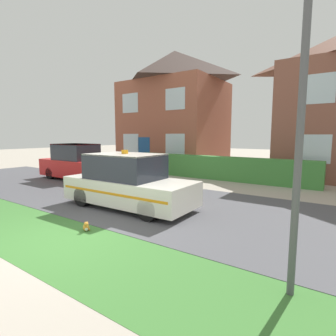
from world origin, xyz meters
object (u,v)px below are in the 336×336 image
object	(u,v)px
police_car	(128,182)
neighbour_car_near	(78,164)
street_lamp	(303,81)
house_left	(174,108)
cat	(86,227)

from	to	relation	value
police_car	neighbour_car_near	world-z (taller)	neighbour_car_near
police_car	street_lamp	xyz separation A→B (m)	(5.00, -2.06, 2.13)
police_car	house_left	distance (m)	12.26
police_car	neighbour_car_near	distance (m)	6.01
police_car	house_left	xyz separation A→B (m)	(-5.16, 10.58, 3.42)
cat	neighbour_car_near	xyz separation A→B (m)	(-6.17, 4.41, 0.72)
neighbour_car_near	street_lamp	xyz separation A→B (m)	(10.55, -4.37, 2.09)
neighbour_car_near	house_left	distance (m)	8.94
house_left	street_lamp	distance (m)	16.27
cat	neighbour_car_near	distance (m)	7.62
house_left	neighbour_car_near	bearing A→B (deg)	-92.68
street_lamp	cat	bearing A→B (deg)	-179.48
police_car	neighbour_car_near	bearing A→B (deg)	156.64
police_car	house_left	bearing A→B (deg)	115.30
police_car	neighbour_car_near	xyz separation A→B (m)	(-5.55, 2.32, 0.04)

